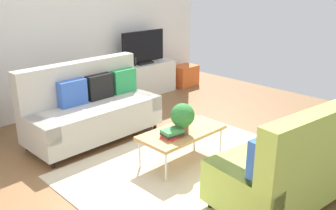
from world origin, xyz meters
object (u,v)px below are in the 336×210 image
Objects in this scene: coffee_table at (182,133)px; tv_console at (143,79)px; couch_green at (300,160)px; vase_0 at (118,63)px; couch_beige at (92,108)px; tv at (143,48)px; bottle_0 at (127,63)px; storage_trunk at (185,75)px; bottle_2 at (135,61)px; bottle_1 at (132,61)px; table_book_0 at (172,136)px; potted_plant at (183,117)px.

coffee_table is 2.93m from tv_console.
couch_green is 1.81× the size of coffee_table.
tv_console is at bearing -4.93° from vase_0.
couch_beige is 0.96× the size of couch_green.
tv reaches higher than bottle_0.
bottle_2 is (-1.32, 0.06, 0.51)m from storage_trunk.
couch_beige is at bearing -150.43° from tv_console.
couch_beige is at bearing -146.78° from bottle_1.
table_book_0 is at bearing -121.00° from bottle_2.
coffee_table is 0.26m from potted_plant.
bottle_2 is at bearing 177.41° from storage_trunk.
storage_trunk is 3.01× the size of bottle_2.
potted_plant is at bearing -121.45° from tv_console.
couch_beige reaches higher than bottle_1.
storage_trunk reaches higher than coffee_table.
coffee_table is 6.56× the size of bottle_0.
tv reaches higher than tv_console.
coffee_table is 4.58× the size of table_book_0.
couch_green is at bearing -99.43° from vase_0.
couch_beige reaches higher than bottle_0.
bottle_0 is (0.16, -0.09, -0.00)m from vase_0.
bottle_0 reaches higher than table_book_0.
bottle_0 is (1.14, 2.52, 0.09)m from potted_plant.
bottle_1 is at bearing 83.85° from couch_green.
coffee_table is 6.36× the size of bottle_2.
tv_console is 1.40× the size of tv.
bottle_0 is (-0.42, -0.02, -0.23)m from tv.
couch_green reaches higher than tv_console.
tv_console is 8.21× the size of vase_0.
vase_0 is at bearing 174.90° from storage_trunk.
vase_0 reaches higher than bottle_0.
vase_0 is at bearing 173.12° from tv.
table_book_0 is at bearing -139.14° from storage_trunk.
potted_plant is at bearing 101.65° from couch_beige.
couch_green is 1.46m from table_book_0.
storage_trunk is (1.10, -0.08, -0.73)m from tv.
bottle_1 is at bearing -172.78° from tv_console.
storage_trunk is at bearing 40.86° from table_book_0.
table_book_0 is at bearing 176.98° from potted_plant.
storage_trunk is at bearing -2.59° from bottle_2.
tv reaches higher than bottle_2.
potted_plant reaches higher than coffee_table.
couch_beige reaches higher than bottle_2.
storage_trunk is 2.17× the size of table_book_0.
couch_green is at bearing 101.90° from couch_beige.
couch_green is 11.88× the size of bottle_0.
bottle_1 reaches higher than tv_console.
storage_trunk is (2.34, 3.82, -0.23)m from couch_green.
table_book_0 is (-0.49, 1.37, -0.01)m from couch_green.
bottle_1 reaches higher than coffee_table.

